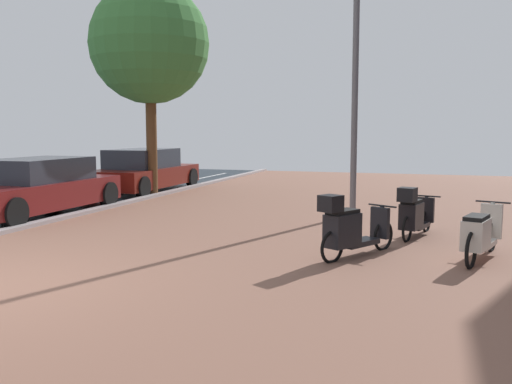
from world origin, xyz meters
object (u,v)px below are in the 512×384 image
(scooter_mid, at_px, (414,214))
(lamp_post, at_px, (356,57))
(parked_car_near, at_px, (37,188))
(scooter_far, at_px, (480,235))
(scooter_near, at_px, (349,228))
(parked_car_far, at_px, (144,171))
(street_tree, at_px, (150,44))

(scooter_mid, distance_m, lamp_post, 4.10)
(parked_car_near, bearing_deg, scooter_far, -10.99)
(scooter_far, bearing_deg, scooter_mid, 123.32)
(scooter_near, height_order, scooter_far, scooter_near)
(scooter_far, height_order, parked_car_near, parked_car_near)
(lamp_post, bearing_deg, scooter_mid, -58.61)
(parked_car_far, height_order, street_tree, street_tree)
(lamp_post, height_order, street_tree, lamp_post)
(scooter_near, bearing_deg, parked_car_near, 163.41)
(scooter_far, height_order, street_tree, street_tree)
(scooter_near, relative_size, street_tree, 0.26)
(scooter_mid, relative_size, lamp_post, 0.25)
(scooter_near, relative_size, lamp_post, 0.25)
(scooter_mid, relative_size, street_tree, 0.26)
(street_tree, bearing_deg, lamp_post, -18.92)
(scooter_mid, relative_size, scooter_far, 0.87)
(lamp_post, bearing_deg, street_tree, 161.08)
(scooter_mid, xyz_separation_m, parked_car_near, (-8.33, 0.30, 0.18))
(parked_car_far, distance_m, street_tree, 3.96)
(lamp_post, distance_m, street_tree, 6.60)
(scooter_mid, height_order, parked_car_near, parked_car_near)
(scooter_near, relative_size, scooter_far, 0.87)
(parked_car_near, distance_m, parked_car_far, 5.08)
(scooter_far, relative_size, street_tree, 0.30)
(scooter_far, bearing_deg, parked_car_far, 143.72)
(parked_car_far, bearing_deg, scooter_mid, -32.67)
(scooter_mid, height_order, scooter_far, scooter_mid)
(scooter_mid, bearing_deg, parked_car_near, 177.91)
(scooter_far, distance_m, street_tree, 11.16)
(scooter_far, xyz_separation_m, parked_car_near, (-9.32, 1.81, 0.22))
(scooter_far, relative_size, parked_car_near, 0.42)
(scooter_near, distance_m, parked_car_far, 10.48)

